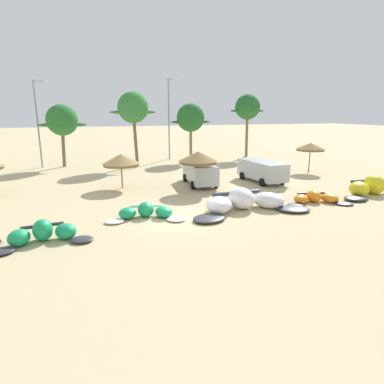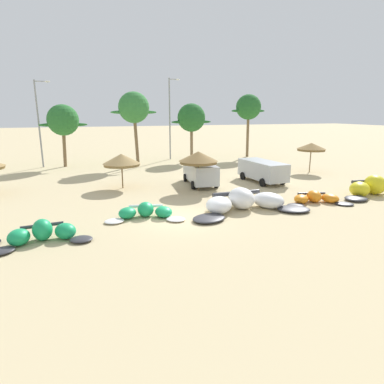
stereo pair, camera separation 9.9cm
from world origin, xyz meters
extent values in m
plane|color=#C6B284|center=(0.00, 0.00, 0.00)|extent=(260.00, 260.00, 0.00)
ellipsoid|color=#333338|center=(-8.75, -2.00, 0.10)|extent=(1.36, 1.28, 0.21)
ellipsoid|color=#199E5B|center=(-8.16, -1.28, 0.39)|extent=(1.34, 1.39, 0.77)
ellipsoid|color=#199E5B|center=(-7.17, -0.94, 0.52)|extent=(1.00, 1.15, 1.04)
ellipsoid|color=#199E5B|center=(-6.14, -1.12, 0.39)|extent=(1.39, 1.42, 0.77)
ellipsoid|color=#333338|center=(-5.44, -1.74, 0.10)|extent=(1.28, 1.17, 0.21)
cylinder|color=#333338|center=(-7.20, -0.57, 0.61)|extent=(1.95, 0.33, 0.18)
cube|color=#333338|center=(-7.16, -1.05, 0.52)|extent=(0.73, 0.44, 0.04)
ellipsoid|color=white|center=(-3.65, 0.51, 0.09)|extent=(1.20, 1.07, 0.17)
ellipsoid|color=#199E5B|center=(-2.84, 1.03, 0.32)|extent=(1.45, 1.44, 0.64)
ellipsoid|color=#199E5B|center=(-1.76, 1.05, 0.43)|extent=(1.18, 1.29, 0.87)
ellipsoid|color=#199E5B|center=(-0.80, 0.55, 0.32)|extent=(1.29, 1.37, 0.64)
ellipsoid|color=white|center=(-0.31, -0.29, 0.09)|extent=(1.44, 1.40, 0.17)
cylinder|color=white|center=(-1.67, 1.42, 0.52)|extent=(2.00, 0.64, 0.18)
cube|color=white|center=(-1.79, 0.94, 0.43)|extent=(0.80, 0.55, 0.04)
ellipsoid|color=#333338|center=(1.48, -0.89, 0.13)|extent=(2.44, 2.15, 0.27)
ellipsoid|color=white|center=(2.60, 0.25, 0.50)|extent=(2.46, 2.57, 1.00)
ellipsoid|color=white|center=(4.33, 0.66, 0.67)|extent=(1.59, 2.06, 1.34)
ellipsoid|color=white|center=(6.05, 0.21, 0.50)|extent=(2.44, 2.57, 1.00)
ellipsoid|color=#333338|center=(7.14, -0.96, 0.13)|extent=(2.46, 2.18, 0.27)
cylinder|color=#333338|center=(4.34, 1.38, 0.82)|extent=(3.32, 0.34, 0.30)
cube|color=#333338|center=(4.33, 0.46, 0.67)|extent=(1.21, 0.75, 0.04)
ellipsoid|color=#333338|center=(7.94, -0.11, 0.08)|extent=(1.31, 1.05, 0.16)
ellipsoid|color=orange|center=(8.73, 0.39, 0.30)|extent=(1.52, 1.49, 0.59)
ellipsoid|color=orange|center=(9.78, 0.40, 0.40)|extent=(1.19, 1.40, 0.80)
ellipsoid|color=orange|center=(10.71, -0.10, 0.30)|extent=(1.30, 1.46, 0.59)
ellipsoid|color=#333338|center=(11.18, -0.91, 0.08)|extent=(1.52, 1.44, 0.16)
cylinder|color=#333338|center=(9.89, 0.81, 0.49)|extent=(1.94, 0.64, 0.18)
cube|color=#333338|center=(9.76, 0.28, 0.40)|extent=(0.79, 0.59, 0.04)
ellipsoid|color=#333338|center=(12.84, -0.27, 0.15)|extent=(1.95, 1.69, 0.29)
ellipsoid|color=yellow|center=(13.96, 0.58, 0.54)|extent=(2.19, 2.20, 1.08)
ellipsoid|color=yellow|center=(15.54, 0.72, 0.73)|extent=(1.65, 1.92, 1.45)
cylinder|color=#333338|center=(15.64, 1.31, 0.86)|extent=(2.94, 0.74, 0.27)
cube|color=#333338|center=(15.51, 0.55, 0.73)|extent=(1.15, 0.78, 0.04)
cylinder|color=brown|center=(-2.05, 9.04, 1.00)|extent=(0.10, 0.10, 2.00)
cone|color=#9E7F4C|center=(-2.05, 9.04, 2.39)|extent=(2.98, 2.98, 0.79)
cylinder|color=olive|center=(-2.05, 9.04, 1.90)|extent=(2.83, 2.83, 0.20)
cylinder|color=brown|center=(3.40, 6.06, 1.18)|extent=(0.10, 0.10, 2.35)
cone|color=olive|center=(3.40, 6.06, 2.73)|extent=(3.00, 3.00, 0.74)
cylinder|color=brown|center=(3.40, 6.06, 2.25)|extent=(2.85, 2.85, 0.20)
cylinder|color=brown|center=(17.07, 10.00, 1.19)|extent=(0.10, 0.10, 2.39)
cone|color=olive|center=(17.07, 10.00, 2.69)|extent=(2.85, 2.85, 0.61)
cylinder|color=brown|center=(17.07, 10.00, 2.29)|extent=(2.71, 2.71, 0.20)
cube|color=#B2B7BC|center=(9.90, 7.36, 1.09)|extent=(2.31, 5.14, 1.50)
cube|color=black|center=(9.82, 8.74, 1.35)|extent=(2.04, 1.37, 0.56)
cylinder|color=black|center=(8.80, 8.85, 0.34)|extent=(0.28, 0.69, 0.68)
cylinder|color=black|center=(10.81, 8.97, 0.34)|extent=(0.28, 0.69, 0.68)
cylinder|color=black|center=(8.99, 5.74, 0.34)|extent=(0.28, 0.69, 0.68)
cylinder|color=black|center=(11.00, 5.86, 0.34)|extent=(0.28, 0.69, 0.68)
cube|color=#B2B7BC|center=(4.34, 8.12, 1.09)|extent=(2.46, 5.19, 1.50)
cube|color=black|center=(4.49, 9.49, 1.35)|extent=(2.00, 1.45, 0.56)
cylinder|color=black|center=(3.56, 9.77, 0.34)|extent=(0.31, 0.70, 0.68)
cylinder|color=black|center=(5.46, 9.55, 0.34)|extent=(0.31, 0.70, 0.68)
cylinder|color=black|center=(3.21, 6.68, 0.34)|extent=(0.31, 0.70, 0.68)
cylinder|color=black|center=(5.11, 6.47, 0.34)|extent=(0.31, 0.70, 0.68)
cylinder|color=brown|center=(-6.67, 22.05, 2.58)|extent=(0.55, 0.36, 5.17)
sphere|color=#286B2D|center=(-6.58, 22.05, 5.16)|extent=(3.40, 3.40, 3.40)
ellipsoid|color=#286B2D|center=(-7.94, 22.05, 4.65)|extent=(2.38, 0.50, 0.36)
ellipsoid|color=#286B2D|center=(-5.22, 22.05, 4.65)|extent=(2.38, 0.50, 0.36)
cylinder|color=brown|center=(1.07, 20.15, 3.26)|extent=(0.61, 0.36, 6.53)
sphere|color=#337A38|center=(0.95, 20.15, 6.52)|extent=(3.44, 3.44, 3.44)
ellipsoid|color=#337A38|center=(-0.42, 20.15, 6.00)|extent=(2.41, 0.50, 0.36)
ellipsoid|color=#337A38|center=(2.33, 20.15, 6.00)|extent=(2.41, 0.50, 0.36)
cylinder|color=#7F6647|center=(8.36, 21.91, 2.67)|extent=(0.39, 0.36, 5.34)
sphere|color=#236028|center=(8.35, 21.91, 5.34)|extent=(3.47, 3.47, 3.47)
ellipsoid|color=#236028|center=(6.96, 21.91, 4.82)|extent=(2.43, 0.50, 0.36)
ellipsoid|color=#236028|center=(9.74, 21.91, 4.82)|extent=(2.43, 0.50, 0.36)
cylinder|color=brown|center=(16.85, 22.88, 3.34)|extent=(0.45, 0.36, 6.68)
sphere|color=#236028|center=(16.80, 22.88, 6.68)|extent=(3.35, 3.35, 3.35)
ellipsoid|color=#236028|center=(15.46, 22.88, 6.18)|extent=(2.34, 0.50, 0.36)
ellipsoid|color=#236028|center=(18.14, 22.88, 6.18)|extent=(2.34, 0.50, 0.36)
cylinder|color=gray|center=(-9.08, 22.36, 4.67)|extent=(0.18, 0.18, 9.35)
cylinder|color=gray|center=(-8.44, 22.36, 9.20)|extent=(1.27, 0.10, 0.10)
ellipsoid|color=silver|center=(-7.80, 22.36, 9.20)|extent=(0.56, 0.24, 0.20)
cylinder|color=gray|center=(6.12, 23.97, 5.08)|extent=(0.18, 0.18, 10.16)
cylinder|color=gray|center=(6.67, 23.97, 10.01)|extent=(1.09, 0.10, 0.10)
ellipsoid|color=silver|center=(7.22, 23.97, 10.01)|extent=(0.56, 0.24, 0.20)
camera|label=1|loc=(-5.33, -17.17, 6.00)|focal=30.45mm
camera|label=2|loc=(-5.24, -17.21, 6.00)|focal=30.45mm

